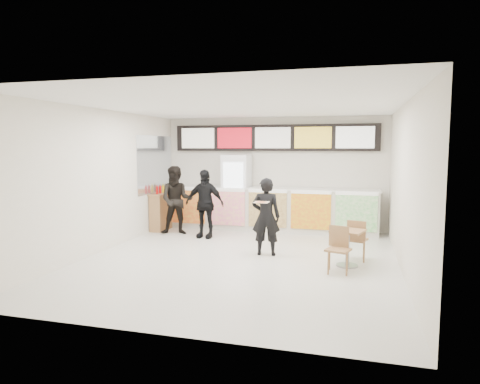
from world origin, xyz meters
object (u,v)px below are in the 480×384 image
at_px(customer_mid, 204,204).
at_px(cafe_table, 348,241).
at_px(drinks_fridge, 236,192).
at_px(customer_left, 177,200).
at_px(condiment_ledge, 161,211).
at_px(customer_main, 266,217).
at_px(service_counter, 270,209).

bearing_deg(customer_mid, cafe_table, -24.51).
bearing_deg(drinks_fridge, cafe_table, -45.31).
xyz_separation_m(customer_left, condiment_ledge, (-0.63, 0.43, -0.36)).
xyz_separation_m(drinks_fridge, customer_left, (-1.26, -1.13, -0.14)).
xyz_separation_m(customer_main, cafe_table, (1.64, -0.42, -0.32)).
distance_m(customer_main, cafe_table, 1.72).
bearing_deg(customer_main, customer_mid, -41.21).
distance_m(service_counter, condiment_ledge, 2.90).
height_order(service_counter, customer_main, customer_main).
distance_m(drinks_fridge, customer_mid, 1.40).
relative_size(customer_main, customer_mid, 0.95).
bearing_deg(drinks_fridge, service_counter, -0.99).
height_order(drinks_fridge, customer_main, drinks_fridge).
distance_m(customer_main, customer_mid, 2.20).
relative_size(customer_mid, cafe_table, 1.16).
bearing_deg(customer_left, service_counter, 10.79).
height_order(customer_main, condiment_ledge, customer_main).
height_order(service_counter, customer_left, customer_left).
xyz_separation_m(customer_mid, condiment_ledge, (-1.45, 0.62, -0.33)).
xyz_separation_m(service_counter, customer_left, (-2.19, -1.11, 0.29)).
bearing_deg(service_counter, drinks_fridge, 179.01).
distance_m(customer_left, customer_mid, 0.84).
relative_size(service_counter, customer_main, 3.49).
xyz_separation_m(customer_left, cafe_table, (4.24, -1.89, -0.39)).
relative_size(customer_main, cafe_table, 1.11).
relative_size(customer_left, condiment_ledge, 1.47).
distance_m(customer_main, condiment_ledge, 3.76).
xyz_separation_m(customer_mid, cafe_table, (3.43, -1.69, -0.36)).
distance_m(customer_main, customer_left, 2.99).
height_order(service_counter, customer_mid, customer_mid).
height_order(customer_main, cafe_table, customer_main).
bearing_deg(customer_mid, customer_main, -33.59).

